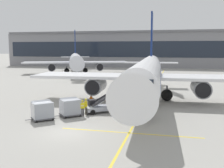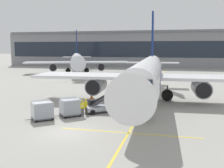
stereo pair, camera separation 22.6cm
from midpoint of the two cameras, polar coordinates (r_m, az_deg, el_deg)
ground_plane at (r=23.43m, az=-9.30°, el=-10.04°), size 600.00×600.00×0.00m
parked_airplane at (r=36.06m, az=7.64°, el=2.18°), size 30.47×39.57×13.63m
belt_loader at (r=30.06m, az=-1.76°, el=-4.27°), size 4.95×4.09×3.20m
baggage_cart_lead at (r=28.64m, az=-8.59°, el=-4.72°), size 2.56×2.53×1.91m
baggage_cart_second at (r=27.70m, az=-14.23°, el=-5.29°), size 2.56×2.53×1.91m
ground_crew_by_loader at (r=28.33m, az=-6.07°, el=-4.82°), size 0.52×0.39×1.74m
ground_crew_by_carts at (r=29.16m, az=-5.31°, el=-4.46°), size 0.40×0.51×1.74m
ground_crew_marshaller at (r=28.73m, az=-8.35°, el=-4.69°), size 0.56×0.33×1.74m
safety_cone_engine_keepout at (r=38.06m, az=-4.14°, el=-2.61°), size 0.64×0.64×0.73m
safety_cone_wingtip at (r=36.64m, az=-1.24°, el=-2.96°), size 0.68×0.68×0.77m
safety_cone_nose_mark at (r=33.64m, az=-5.28°, el=-4.00°), size 0.60×0.60×0.69m
apron_guidance_line_lead_in at (r=35.90m, az=7.44°, el=-3.84°), size 0.20×110.00×0.01m
apron_guidance_line_stop_bar at (r=23.07m, az=3.83°, el=-10.22°), size 12.00×0.20×0.01m
terminal_building at (r=109.00m, az=10.12°, el=7.19°), size 118.57×21.61×13.43m
distant_airplane at (r=77.74m, az=-7.23°, el=4.86°), size 29.15×36.73×13.07m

